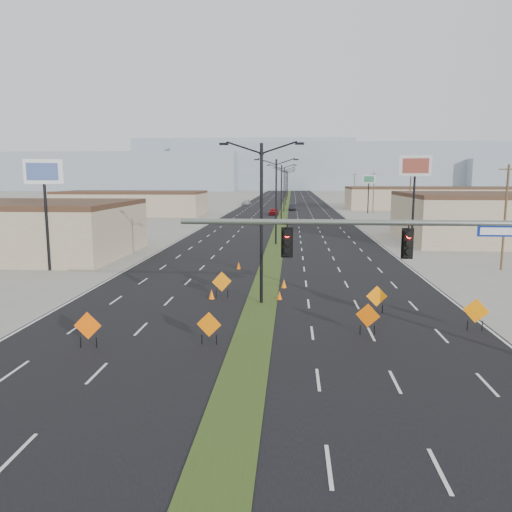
# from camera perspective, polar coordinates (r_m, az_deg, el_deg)

# --- Properties ---
(ground) EXTENTS (600.00, 600.00, 0.00)m
(ground) POSITION_cam_1_polar(r_m,az_deg,el_deg) (20.56, -1.53, -13.76)
(ground) COLOR gray
(ground) RESTS_ON ground
(road_surface) EXTENTS (25.00, 400.00, 0.02)m
(road_surface) POSITION_cam_1_polar(r_m,az_deg,el_deg) (119.14, 3.24, 5.19)
(road_surface) COLOR black
(road_surface) RESTS_ON ground
(median_strip) EXTENTS (2.00, 400.00, 0.04)m
(median_strip) POSITION_cam_1_polar(r_m,az_deg,el_deg) (119.14, 3.24, 5.19)
(median_strip) COLOR #2B4619
(median_strip) RESTS_ON ground
(building_sw_far) EXTENTS (30.00, 14.00, 4.50)m
(building_sw_far) POSITION_cam_1_polar(r_m,az_deg,el_deg) (109.40, -13.98, 5.77)
(building_sw_far) COLOR tan
(building_sw_far) RESTS_ON ground
(building_se_far) EXTENTS (44.00, 16.00, 5.00)m
(building_se_far) POSITION_cam_1_polar(r_m,az_deg,el_deg) (133.93, 19.90, 6.16)
(building_se_far) COLOR tan
(building_se_far) RESTS_ON ground
(mesa_west) EXTENTS (180.00, 50.00, 22.00)m
(mesa_west) POSITION_cam_1_polar(r_m,az_deg,el_deg) (322.78, -18.28, 9.12)
(mesa_west) COLOR #8694A6
(mesa_west) RESTS_ON ground
(mesa_center) EXTENTS (220.00, 50.00, 28.00)m
(mesa_center) POSITION_cam_1_polar(r_m,az_deg,el_deg) (321.18, 11.13, 9.94)
(mesa_center) COLOR #8694A6
(mesa_center) RESTS_ON ground
(mesa_backdrop) EXTENTS (140.00, 50.00, 32.00)m
(mesa_backdrop) POSITION_cam_1_polar(r_m,az_deg,el_deg) (340.45, -1.25, 10.38)
(mesa_backdrop) COLOR #8694A6
(mesa_backdrop) RESTS_ON ground
(signal_mast) EXTENTS (16.30, 0.60, 8.00)m
(signal_mast) POSITION_cam_1_polar(r_m,az_deg,el_deg) (22.12, 21.61, 0.15)
(signal_mast) COLOR slate
(signal_mast) RESTS_ON ground
(streetlight_0) EXTENTS (5.15, 0.24, 10.02)m
(streetlight_0) POSITION_cam_1_polar(r_m,az_deg,el_deg) (31.02, 0.62, 4.32)
(streetlight_0) COLOR black
(streetlight_0) RESTS_ON ground
(streetlight_1) EXTENTS (5.15, 0.24, 10.02)m
(streetlight_1) POSITION_cam_1_polar(r_m,az_deg,el_deg) (58.94, 2.31, 6.55)
(streetlight_1) COLOR black
(streetlight_1) RESTS_ON ground
(streetlight_2) EXTENTS (5.15, 0.24, 10.02)m
(streetlight_2) POSITION_cam_1_polar(r_m,az_deg,el_deg) (86.92, 2.92, 7.34)
(streetlight_2) COLOR black
(streetlight_2) RESTS_ON ground
(streetlight_3) EXTENTS (5.15, 0.24, 10.02)m
(streetlight_3) POSITION_cam_1_polar(r_m,az_deg,el_deg) (114.90, 3.23, 7.75)
(streetlight_3) COLOR black
(streetlight_3) RESTS_ON ground
(streetlight_4) EXTENTS (5.15, 0.24, 10.02)m
(streetlight_4) POSITION_cam_1_polar(r_m,az_deg,el_deg) (142.89, 3.42, 8.00)
(streetlight_4) COLOR black
(streetlight_4) RESTS_ON ground
(streetlight_5) EXTENTS (5.15, 0.24, 10.02)m
(streetlight_5) POSITION_cam_1_polar(r_m,az_deg,el_deg) (170.89, 3.55, 8.16)
(streetlight_5) COLOR black
(streetlight_5) RESTS_ON ground
(streetlight_6) EXTENTS (5.15, 0.24, 10.02)m
(streetlight_6) POSITION_cam_1_polar(r_m,az_deg,el_deg) (198.88, 3.64, 8.28)
(streetlight_6) COLOR black
(streetlight_6) RESTS_ON ground
(utility_pole_0) EXTENTS (1.60, 0.20, 9.00)m
(utility_pole_0) POSITION_cam_1_polar(r_m,az_deg,el_deg) (47.56, 26.58, 4.11)
(utility_pole_0) COLOR #4C3823
(utility_pole_0) RESTS_ON ground
(utility_pole_1) EXTENTS (1.60, 0.20, 9.00)m
(utility_pole_1) POSITION_cam_1_polar(r_m,az_deg,el_deg) (80.97, 17.17, 6.31)
(utility_pole_1) COLOR #4C3823
(utility_pole_1) RESTS_ON ground
(utility_pole_2) EXTENTS (1.60, 0.20, 9.00)m
(utility_pole_2) POSITION_cam_1_polar(r_m,az_deg,el_deg) (115.33, 13.28, 7.16)
(utility_pole_2) COLOR #4C3823
(utility_pole_2) RESTS_ON ground
(utility_pole_3) EXTENTS (1.60, 0.20, 9.00)m
(utility_pole_3) POSITION_cam_1_polar(r_m,az_deg,el_deg) (149.99, 11.18, 7.61)
(utility_pole_3) COLOR #4C3823
(utility_pole_3) RESTS_ON ground
(car_left) EXTENTS (2.11, 4.49, 1.49)m
(car_left) POSITION_cam_1_polar(r_m,az_deg,el_deg) (105.76, 2.04, 5.11)
(car_left) COLOR maroon
(car_left) RESTS_ON ground
(car_mid) EXTENTS (1.97, 4.48, 1.43)m
(car_mid) POSITION_cam_1_polar(r_m,az_deg,el_deg) (120.76, 4.21, 5.57)
(car_mid) COLOR black
(car_mid) RESTS_ON ground
(car_far) EXTENTS (2.67, 5.22, 1.45)m
(car_far) POSITION_cam_1_polar(r_m,az_deg,el_deg) (143.45, -1.11, 6.14)
(car_far) COLOR #A1A6AA
(car_far) RESTS_ON ground
(construction_sign_0) EXTENTS (1.31, 0.05, 1.75)m
(construction_sign_0) POSITION_cam_1_polar(r_m,az_deg,el_deg) (24.81, -18.68, -7.68)
(construction_sign_0) COLOR #FF5C05
(construction_sign_0) RESTS_ON ground
(construction_sign_1) EXTENTS (1.21, 0.18, 1.61)m
(construction_sign_1) POSITION_cam_1_polar(r_m,az_deg,el_deg) (24.11, -5.40, -7.93)
(construction_sign_1) COLOR orange
(construction_sign_1) RESTS_ON ground
(construction_sign_2) EXTENTS (1.24, 0.56, 1.78)m
(construction_sign_2) POSITION_cam_1_polar(r_m,az_deg,el_deg) (33.13, -3.93, -3.04)
(construction_sign_2) COLOR #D66D04
(construction_sign_2) RESTS_ON ground
(construction_sign_3) EXTENTS (1.24, 0.11, 1.65)m
(construction_sign_3) POSITION_cam_1_polar(r_m,az_deg,el_deg) (30.25, 13.63, -4.59)
(construction_sign_3) COLOR orange
(construction_sign_3) RESTS_ON ground
(construction_sign_4) EXTENTS (1.16, 0.51, 1.64)m
(construction_sign_4) POSITION_cam_1_polar(r_m,az_deg,el_deg) (26.05, 12.65, -6.77)
(construction_sign_4) COLOR #E65B04
(construction_sign_4) RESTS_ON ground
(construction_sign_5) EXTENTS (1.20, 0.59, 1.74)m
(construction_sign_5) POSITION_cam_1_polar(r_m,az_deg,el_deg) (28.49, 23.83, -5.86)
(construction_sign_5) COLOR orange
(construction_sign_5) RESTS_ON ground
(cone_0) EXTENTS (0.48, 0.48, 0.65)m
(cone_0) POSITION_cam_1_polar(r_m,az_deg,el_deg) (33.01, -5.10, -4.38)
(cone_0) COLOR #FF6C05
(cone_0) RESTS_ON ground
(cone_1) EXTENTS (0.50, 0.50, 0.64)m
(cone_1) POSITION_cam_1_polar(r_m,az_deg,el_deg) (36.21, 3.21, -3.17)
(cone_1) COLOR orange
(cone_1) RESTS_ON ground
(cone_2) EXTENTS (0.45, 0.45, 0.60)m
(cone_2) POSITION_cam_1_polar(r_m,az_deg,el_deg) (32.78, 2.70, -4.50)
(cone_2) COLOR #EE5B05
(cone_2) RESTS_ON ground
(cone_3) EXTENTS (0.44, 0.44, 0.64)m
(cone_3) POSITION_cam_1_polar(r_m,az_deg,el_deg) (43.51, -1.98, -1.09)
(cone_3) COLOR #FD6605
(cone_3) RESTS_ON ground
(pole_sign_west) EXTENTS (2.96, 1.54, 9.42)m
(pole_sign_west) POSITION_cam_1_polar(r_m,az_deg,el_deg) (45.81, -23.08, 7.97)
(pole_sign_west) COLOR black
(pole_sign_west) RESTS_ON ground
(pole_sign_east_near) EXTENTS (3.29, 1.35, 10.26)m
(pole_sign_east_near) POSITION_cam_1_polar(r_m,az_deg,el_deg) (56.78, 17.72, 9.07)
(pole_sign_east_near) COLOR black
(pole_sign_east_near) RESTS_ON ground
(pole_sign_east_far) EXTENTS (2.69, 1.30, 8.40)m
(pole_sign_east_far) POSITION_cam_1_polar(r_m,az_deg,el_deg) (113.53, 12.77, 8.22)
(pole_sign_east_far) COLOR black
(pole_sign_east_far) RESTS_ON ground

